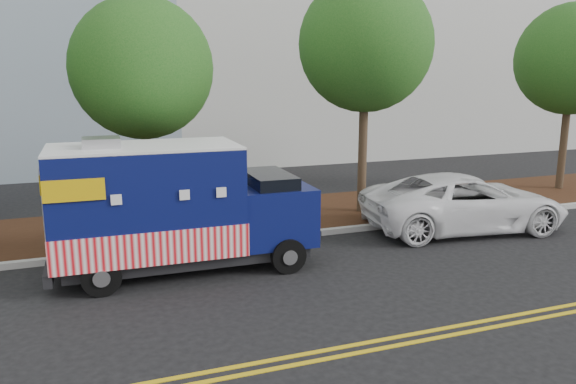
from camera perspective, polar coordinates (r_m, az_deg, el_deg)
name	(u,v)px	position (r m, az deg, el deg)	size (l,w,h in m)	color
ground	(189,269)	(12.69, -10.07, -7.70)	(120.00, 120.00, 0.00)	black
curb	(178,247)	(13.98, -11.13, -5.55)	(120.00, 0.18, 0.15)	#9E9E99
mulch_strip	(165,226)	(15.97, -12.37, -3.37)	(120.00, 4.00, 0.15)	black
centerline_near	(244,365)	(8.72, -4.49, -17.15)	(120.00, 0.10, 0.01)	gold
centerline_far	(249,374)	(8.51, -4.00, -17.93)	(120.00, 0.10, 0.01)	gold
tree_b	(142,69)	(15.26, -14.61, 12.04)	(3.66, 3.66, 6.18)	#38281C
tree_c	(366,45)	(16.64, 7.89, 14.59)	(3.85, 3.85, 6.95)	#38281C
tree_d	(572,59)	(22.16, 26.90, 11.92)	(3.82, 3.82, 6.60)	#38281C
food_truck	(171,211)	(12.26, -11.82, -1.91)	(5.69, 2.25, 2.97)	black
white_car	(464,202)	(16.08, 17.47, -1.00)	(2.56, 5.55, 1.54)	white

